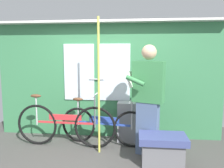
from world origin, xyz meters
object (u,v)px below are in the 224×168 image
object	(u,v)px
passenger_reading_newspaper	(148,98)
handrail_pole	(99,87)
bicycle_near_door	(104,126)
bench_seat_corner	(162,149)
trash_bin_by_wall	(129,121)
bicycle_leaning_behind	(65,125)

from	to	relation	value
passenger_reading_newspaper	handrail_pole	distance (m)	0.81
bicycle_near_door	bench_seat_corner	size ratio (longest dim) A/B	2.37
passenger_reading_newspaper	handrail_pole	world-z (taller)	handrail_pole
trash_bin_by_wall	passenger_reading_newspaper	bearing A→B (deg)	-60.92
passenger_reading_newspaper	trash_bin_by_wall	bearing A→B (deg)	-40.39
bicycle_near_door	handrail_pole	world-z (taller)	handrail_pole
passenger_reading_newspaper	handrail_pole	xyz separation A→B (m)	(-0.79, -0.02, 0.17)
bicycle_near_door	handrail_pole	size ratio (longest dim) A/B	0.74
passenger_reading_newspaper	bench_seat_corner	bearing A→B (deg)	142.71
passenger_reading_newspaper	bench_seat_corner	xyz separation A→B (m)	(0.21, -0.34, -0.71)
trash_bin_by_wall	bench_seat_corner	bearing A→B (deg)	-59.72
passenger_reading_newspaper	bench_seat_corner	distance (m)	0.81
bicycle_near_door	passenger_reading_newspaper	bearing A→B (deg)	-13.56
bicycle_near_door	passenger_reading_newspaper	distance (m)	1.02
trash_bin_by_wall	bench_seat_corner	world-z (taller)	trash_bin_by_wall
bicycle_leaning_behind	handrail_pole	bearing A→B (deg)	-14.36
bicycle_leaning_behind	bicycle_near_door	bearing A→B (deg)	14.58
bicycle_near_door	bicycle_leaning_behind	size ratio (longest dim) A/B	0.91
bicycle_leaning_behind	handrail_pole	distance (m)	0.98
bicycle_near_door	trash_bin_by_wall	bearing A→B (deg)	36.23
bench_seat_corner	trash_bin_by_wall	bearing A→B (deg)	120.28
passenger_reading_newspaper	handrail_pole	bearing A→B (deg)	22.22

